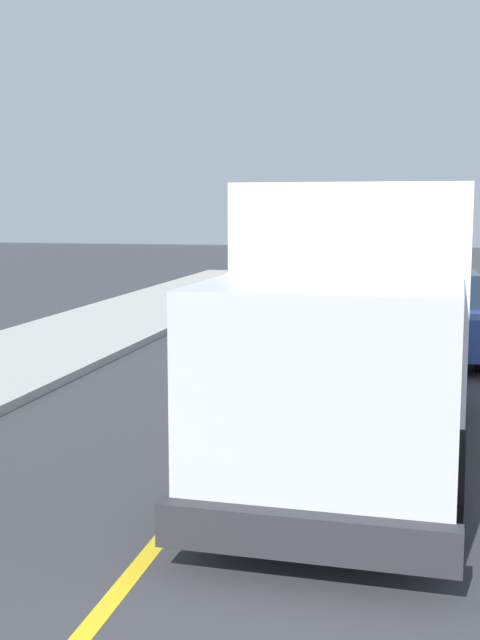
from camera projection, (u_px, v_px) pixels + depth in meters
The scene contains 6 objects.
centre_line_yellow at pixel (264, 411), 12.15m from camera, with size 0.16×56.00×0.01m, color gold.
box_truck at pixel (364, 307), 9.99m from camera, with size 2.67×7.27×3.20m.
parked_car_near at pixel (435, 316), 16.52m from camera, with size 1.91×4.44×1.67m.
parked_car_mid at pixel (405, 287), 22.46m from camera, with size 1.93×4.45×1.67m.
parked_car_far at pixel (411, 268), 29.18m from camera, with size 1.83×4.41×1.67m.
parked_car_furthest at pixel (426, 257), 35.92m from camera, with size 1.87×4.43×1.67m.
Camera 1 is at (2.27, -1.65, 2.97)m, focal length 46.88 mm.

